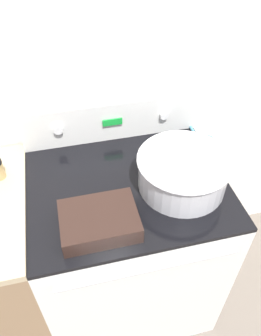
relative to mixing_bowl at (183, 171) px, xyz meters
name	(u,v)px	position (x,y,z in m)	size (l,w,h in m)	color
kitchen_wall	(106,70)	(-0.21, 0.44, 0.23)	(8.00, 0.05, 2.50)	silver
stove_range	(127,246)	(-0.21, 0.07, -0.55)	(0.81, 0.71, 0.94)	silver
control_panel	(111,120)	(-0.21, 0.38, 0.01)	(0.81, 0.07, 0.19)	silver
mixing_bowl	(183,171)	(0.00, 0.00, 0.00)	(0.37, 0.37, 0.14)	silver
casserole_dish	(99,220)	(-0.36, -0.13, -0.04)	(0.27, 0.21, 0.07)	black
ladle	(206,143)	(0.18, 0.18, -0.04)	(0.08, 0.30, 0.08)	teal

